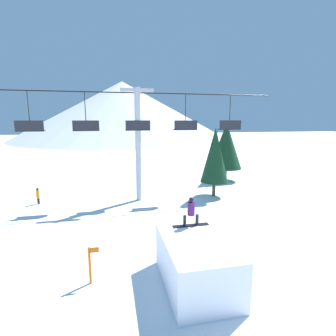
{
  "coord_description": "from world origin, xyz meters",
  "views": [
    {
      "loc": [
        -4.35,
        -7.92,
        6.13
      ],
      "look_at": [
        -1.39,
        5.42,
        3.6
      ],
      "focal_mm": 28.0,
      "sensor_mm": 36.0,
      "label": 1
    }
  ],
  "objects_px": {
    "snow_ramp": "(196,263)",
    "distant_skier": "(38,195)",
    "pine_tree_near": "(215,155)",
    "snowboarder": "(191,212)",
    "trail_marker": "(90,264)"
  },
  "relations": [
    {
      "from": "snow_ramp",
      "to": "distant_skier",
      "type": "relative_size",
      "value": 3.05
    },
    {
      "from": "pine_tree_near",
      "to": "distant_skier",
      "type": "distance_m",
      "value": 13.72
    },
    {
      "from": "snowboarder",
      "to": "distant_skier",
      "type": "relative_size",
      "value": 1.24
    },
    {
      "from": "snowboarder",
      "to": "distant_skier",
      "type": "xyz_separation_m",
      "value": [
        -8.47,
        10.36,
        -1.72
      ]
    },
    {
      "from": "trail_marker",
      "to": "distant_skier",
      "type": "relative_size",
      "value": 1.19
    },
    {
      "from": "snow_ramp",
      "to": "pine_tree_near",
      "type": "distance_m",
      "value": 12.26
    },
    {
      "from": "distant_skier",
      "to": "trail_marker",
      "type": "bearing_deg",
      "value": -67.62
    },
    {
      "from": "trail_marker",
      "to": "distant_skier",
      "type": "distance_m",
      "value": 11.6
    },
    {
      "from": "distant_skier",
      "to": "snowboarder",
      "type": "bearing_deg",
      "value": -50.74
    },
    {
      "from": "snowboarder",
      "to": "pine_tree_near",
      "type": "height_order",
      "value": "pine_tree_near"
    },
    {
      "from": "snowboarder",
      "to": "trail_marker",
      "type": "relative_size",
      "value": 1.04
    },
    {
      "from": "snowboarder",
      "to": "trail_marker",
      "type": "height_order",
      "value": "snowboarder"
    },
    {
      "from": "snow_ramp",
      "to": "distant_skier",
      "type": "height_order",
      "value": "snow_ramp"
    },
    {
      "from": "pine_tree_near",
      "to": "trail_marker",
      "type": "relative_size",
      "value": 3.78
    },
    {
      "from": "pine_tree_near",
      "to": "trail_marker",
      "type": "distance_m",
      "value": 13.63
    }
  ]
}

